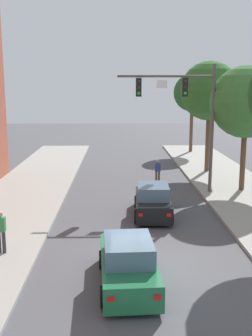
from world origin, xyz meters
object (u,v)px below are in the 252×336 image
(car_lead_black, at_px, (153,201))
(street_tree_second, at_px, (246,102))
(pedestrian_crossing_road, at_px, (158,170))
(pedestrian_sidewalk_left_walker, at_px, (1,230))
(street_tree_third, at_px, (210,91))
(traffic_signal_mast, at_px, (186,105))
(street_tree_farthest, at_px, (192,93))
(car_following_green, at_px, (128,264))

(car_lead_black, height_order, street_tree_second, street_tree_second)
(street_tree_second, bearing_deg, pedestrian_crossing_road, 155.48)
(pedestrian_sidewalk_left_walker, height_order, street_tree_third, street_tree_third)
(traffic_signal_mast, distance_m, car_lead_black, 6.59)
(street_tree_second, bearing_deg, street_tree_farthest, 91.42)
(car_lead_black, xyz_separation_m, car_following_green, (-1.44, -7.33, 0.00))
(car_lead_black, height_order, pedestrian_sidewalk_left_walker, pedestrian_sidewalk_left_walker)
(street_tree_farthest, bearing_deg, pedestrian_sidewalk_left_walker, -115.09)
(street_tree_farthest, bearing_deg, street_tree_second, -88.58)
(street_tree_second, height_order, street_tree_third, street_tree_third)
(traffic_signal_mast, bearing_deg, street_tree_farthest, 78.39)
(car_lead_black, distance_m, street_tree_second, 8.84)
(car_following_green, height_order, street_tree_farthest, street_tree_farthest)
(car_following_green, distance_m, pedestrian_crossing_road, 14.39)
(car_following_green, distance_m, street_tree_farthest, 28.62)
(pedestrian_sidewalk_left_walker, xyz_separation_m, street_tree_farthest, (11.66, 24.90, 4.77))
(car_lead_black, bearing_deg, street_tree_third, 64.26)
(pedestrian_crossing_road, distance_m, street_tree_third, 7.41)
(street_tree_second, bearing_deg, traffic_signal_mast, -173.28)
(traffic_signal_mast, relative_size, car_lead_black, 1.74)
(car_lead_black, xyz_separation_m, pedestrian_sidewalk_left_walker, (-6.15, -4.95, 0.34))
(car_lead_black, relative_size, pedestrian_crossing_road, 2.63)
(street_tree_third, height_order, street_tree_farthest, street_tree_third)
(street_tree_second, bearing_deg, car_following_green, -121.56)
(car_lead_black, bearing_deg, street_tree_second, 37.99)
(car_following_green, bearing_deg, pedestrian_sidewalk_left_walker, 153.14)
(pedestrian_sidewalk_left_walker, distance_m, street_tree_farthest, 27.90)
(pedestrian_crossing_road, bearing_deg, street_tree_second, -24.52)
(pedestrian_crossing_road, height_order, street_tree_third, street_tree_third)
(traffic_signal_mast, distance_m, pedestrian_crossing_road, 5.31)
(car_following_green, xyz_separation_m, pedestrian_crossing_road, (2.37, 14.19, 0.19))
(street_tree_farthest, bearing_deg, car_lead_black, -105.42)
(pedestrian_sidewalk_left_walker, bearing_deg, street_tree_third, 53.91)
(traffic_signal_mast, xyz_separation_m, car_lead_black, (-2.26, -4.17, -4.57))
(car_lead_black, bearing_deg, pedestrian_crossing_road, 82.31)
(traffic_signal_mast, height_order, car_following_green, traffic_signal_mast)
(traffic_signal_mast, height_order, street_tree_farthest, street_tree_farthest)
(car_lead_black, xyz_separation_m, street_tree_third, (4.98, 10.32, 5.34))
(traffic_signal_mast, relative_size, street_tree_second, 1.00)
(traffic_signal_mast, bearing_deg, street_tree_third, 66.18)
(traffic_signal_mast, height_order, street_tree_second, traffic_signal_mast)
(pedestrian_sidewalk_left_walker, bearing_deg, street_tree_farthest, 64.91)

